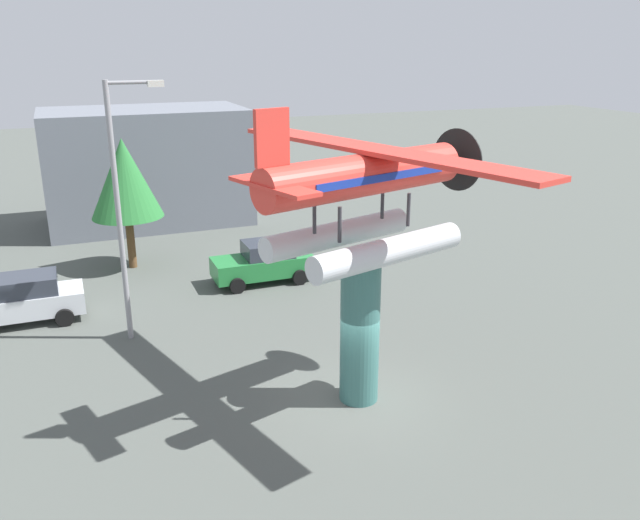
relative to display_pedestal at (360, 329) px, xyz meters
The scene contains 8 objects.
ground_plane 2.17m from the display_pedestal, ahead, with size 140.00×140.00×0.00m, color #4C514C.
display_pedestal is the anchor object (origin of this frame).
floatplane_monument 3.84m from the display_pedestal, 16.91° to the left, with size 7.19×10.27×4.00m.
car_near_silver 13.04m from the display_pedestal, 133.92° to the left, with size 4.20×2.02×1.76m.
car_mid_green 10.26m from the display_pedestal, 88.35° to the left, with size 4.20×2.02×1.76m.
streetlight_primary 8.97m from the display_pedestal, 129.77° to the left, with size 1.84×0.28×8.63m.
storefront_building 22.20m from the display_pedestal, 97.24° to the left, with size 10.73×6.18×6.28m, color slate.
tree_east 15.06m from the display_pedestal, 108.33° to the left, with size 3.12×3.12×5.83m.
Camera 1 is at (-7.11, -14.90, 9.74)m, focal length 36.54 mm.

